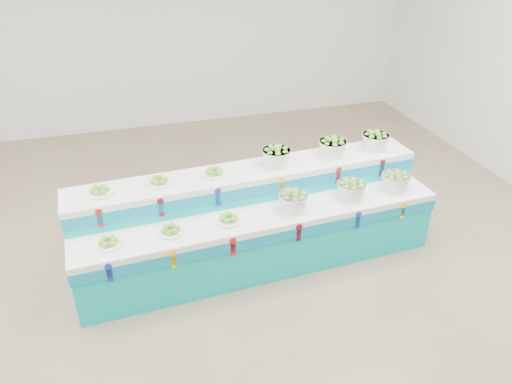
{
  "coord_description": "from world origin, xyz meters",
  "views": [
    {
      "loc": [
        -0.44,
        -3.84,
        3.52
      ],
      "look_at": [
        0.89,
        0.59,
        0.87
      ],
      "focal_mm": 34.64,
      "sensor_mm": 36.0,
      "label": 1
    }
  ],
  "objects_px": {
    "display_stand": "(256,220)",
    "basket_upper_right": "(375,140)",
    "plate_upper_mid": "(159,181)",
    "basket_lower_left": "(293,200)"
  },
  "relations": [
    {
      "from": "basket_lower_left",
      "to": "plate_upper_mid",
      "type": "xyz_separation_m",
      "value": [
        -1.35,
        0.42,
        0.23
      ]
    },
    {
      "from": "display_stand",
      "to": "basket_lower_left",
      "type": "bearing_deg",
      "value": -36.88
    },
    {
      "from": "display_stand",
      "to": "basket_upper_right",
      "type": "distance_m",
      "value": 1.74
    },
    {
      "from": "plate_upper_mid",
      "to": "basket_upper_right",
      "type": "distance_m",
      "value": 2.59
    },
    {
      "from": "plate_upper_mid",
      "to": "basket_upper_right",
      "type": "height_order",
      "value": "basket_upper_right"
    },
    {
      "from": "basket_lower_left",
      "to": "basket_upper_right",
      "type": "relative_size",
      "value": 1.0
    },
    {
      "from": "plate_upper_mid",
      "to": "basket_upper_right",
      "type": "xyz_separation_m",
      "value": [
        2.59,
        0.15,
        0.07
      ]
    },
    {
      "from": "display_stand",
      "to": "basket_lower_left",
      "type": "distance_m",
      "value": 0.53
    },
    {
      "from": "basket_lower_left",
      "to": "plate_upper_mid",
      "type": "bearing_deg",
      "value": 162.7
    },
    {
      "from": "plate_upper_mid",
      "to": "basket_upper_right",
      "type": "bearing_deg",
      "value": 3.28
    }
  ]
}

